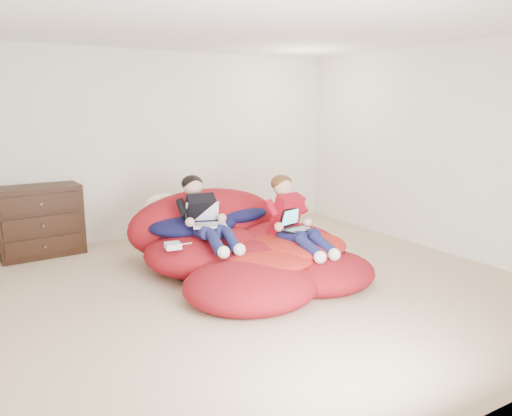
{
  "coord_description": "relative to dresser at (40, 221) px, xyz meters",
  "views": [
    {
      "loc": [
        -2.52,
        -4.07,
        1.78
      ],
      "look_at": [
        0.13,
        0.44,
        0.7
      ],
      "focal_mm": 35.0,
      "sensor_mm": 36.0,
      "label": 1
    }
  ],
  "objects": [
    {
      "name": "room_shell",
      "position": [
        1.8,
        -2.25,
        -0.2
      ],
      "size": [
        5.1,
        5.1,
        2.77
      ],
      "color": "#C3AA8B",
      "rests_on": "ground"
    },
    {
      "name": "laptop_white",
      "position": [
        1.4,
        -1.71,
        0.2
      ],
      "size": [
        0.4,
        0.46,
        0.23
      ],
      "color": "white",
      "rests_on": "older_boy"
    },
    {
      "name": "laptop_black",
      "position": [
        2.21,
        -2.16,
        0.14
      ],
      "size": [
        0.35,
        0.35,
        0.22
      ],
      "color": "black",
      "rests_on": "younger_boy"
    },
    {
      "name": "beanbag_pile",
      "position": [
        1.81,
        -1.75,
        -0.16
      ],
      "size": [
        2.26,
        2.45,
        0.9
      ],
      "color": "#A2121C",
      "rests_on": "ground"
    },
    {
      "name": "dresser",
      "position": [
        0.0,
        0.0,
        0.0
      ],
      "size": [
        0.97,
        0.57,
        0.85
      ],
      "color": "black",
      "rests_on": "ground"
    },
    {
      "name": "younger_boy",
      "position": [
        2.21,
        -2.13,
        0.22
      ],
      "size": [
        0.36,
        0.98,
        0.75
      ],
      "color": "#AA0F1F",
      "rests_on": "beanbag_pile"
    },
    {
      "name": "older_boy",
      "position": [
        1.4,
        -1.65,
        0.25
      ],
      "size": [
        0.34,
        1.08,
        0.68
      ],
      "color": "black",
      "rests_on": "beanbag_pile"
    },
    {
      "name": "cream_pillow",
      "position": [
        1.27,
        -0.8,
        0.2
      ],
      "size": [
        0.46,
        0.29,
        0.29
      ],
      "primitive_type": "ellipsoid",
      "color": "white",
      "rests_on": "beanbag_pile"
    },
    {
      "name": "power_adapter",
      "position": [
        0.98,
        -1.81,
        -0.0
      ],
      "size": [
        0.17,
        0.17,
        0.06
      ],
      "primitive_type": "cube",
      "rotation": [
        0.0,
        0.0,
        -0.15
      ],
      "color": "white",
      "rests_on": "beanbag_pile"
    }
  ]
}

